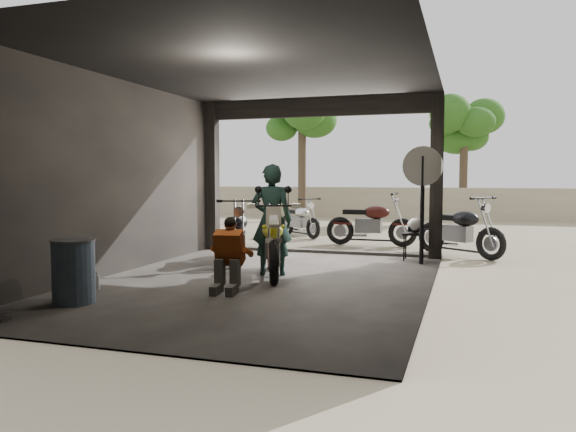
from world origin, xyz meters
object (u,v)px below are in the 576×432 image
Objects in this scene: outside_bike_b at (371,219)px; helmet at (415,225)px; stool at (414,237)px; sign_post at (422,186)px; mechanic at (227,257)px; left_bike at (238,230)px; main_bike at (272,239)px; outside_bike_a at (300,217)px; oil_drum at (74,273)px; rider at (272,220)px; outside_bike_c at (460,226)px.

helmet is (1.19, -2.10, 0.06)m from outside_bike_b.
stool is at bearing -150.32° from outside_bike_b.
helmet is at bearing 109.93° from sign_post.
sign_post is at bearing 46.50° from mechanic.
mechanic is (0.99, -2.76, -0.09)m from left_bike.
sign_post is at bearing -68.47° from stool.
main_bike reaches higher than outside_bike_a.
left_bike is at bearing -171.96° from helmet.
oil_drum is at bearing -126.64° from stool.
helmet is (2.19, 3.82, 0.18)m from mechanic.
rider reaches higher than outside_bike_b.
mechanic is (1.11, -7.21, -0.02)m from outside_bike_a.
helmet is (-0.80, -0.91, 0.07)m from outside_bike_c.
mechanic reaches higher than helmet.
outside_bike_c reaches higher than oil_drum.
outside_bike_c is (1.99, -1.19, -0.01)m from outside_bike_b.
outside_bike_a is 0.86× the size of outside_bike_c.
helmet reaches higher than stool.
stool is at bearing 53.36° from oil_drum.
sign_post reaches higher than mechanic.
left_bike is (-1.17, 1.39, -0.01)m from main_bike.
outside_bike_b is 2.26× the size of oil_drum.
outside_bike_b is (2.11, -1.29, 0.09)m from outside_bike_a.
mechanic is 1.24× the size of oil_drum.
stool is 1.75× the size of helmet.
outside_bike_a is 4.73m from helmet.
rider is at bearing -128.19° from outside_bike_a.
oil_drum is (-0.45, -8.43, -0.12)m from outside_bike_a.
rider is 2.23× the size of oil_drum.
outside_bike_c is 5.82× the size of helmet.
outside_bike_b reaches higher than outside_bike_a.
helmet is 0.38× the size of oil_drum.
left_bike is 0.82× the size of sign_post.
left_bike is 3.50m from sign_post.
mechanic is 4.41m from helmet.
sign_post is (2.17, 1.97, 0.83)m from main_bike.
outside_bike_c is at bearing 66.90° from sign_post.
sign_post is at bearing -168.76° from outside_bike_c.
rider is (1.12, -1.28, 0.31)m from left_bike.
outside_bike_a is 1.55× the size of mechanic.
outside_bike_b is 0.85× the size of sign_post.
rider is (1.23, -5.73, 0.38)m from outside_bike_a.
main_bike is 1.82m from left_bike.
outside_bike_a is 0.85× the size of outside_bike_b.
rider is 3.12m from stool.
outside_bike_a is 8.44m from oil_drum.
outside_bike_c is 3.33× the size of stool.
main_bike is 0.84× the size of sign_post.
main_bike is 1.38m from mechanic.
sign_post is at bearing 49.38° from oil_drum.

